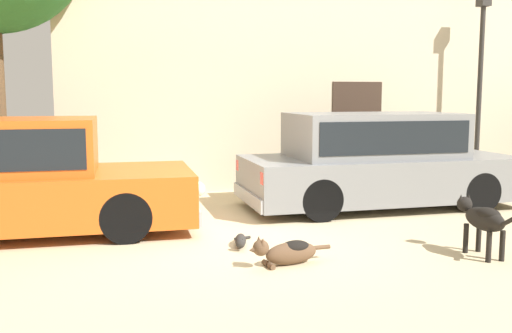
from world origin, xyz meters
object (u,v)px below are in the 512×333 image
object	(u,v)px
parked_sedan_nearest	(18,178)
stray_cat	(241,241)
stray_dog_tan	(483,218)
parked_sedan_second	(377,159)
street_lamp	(481,63)
stray_dog_spotted	(288,251)

from	to	relation	value
parked_sedan_nearest	stray_cat	world-z (taller)	parked_sedan_nearest
parked_sedan_nearest	stray_dog_tan	xyz separation A→B (m)	(5.15, -2.76, -0.31)
parked_sedan_second	street_lamp	xyz separation A→B (m)	(3.22, 1.57, 1.68)
parked_sedan_second	street_lamp	size ratio (longest dim) A/B	1.21
stray_cat	street_lamp	world-z (taller)	street_lamp
stray_dog_spotted	stray_cat	xyz separation A→B (m)	(-0.28, 0.88, -0.08)
stray_dog_spotted	parked_sedan_second	bearing A→B (deg)	-141.57
stray_dog_tan	stray_dog_spotted	bearing A→B (deg)	82.35
stray_dog_spotted	stray_dog_tan	distance (m)	2.29
stray_cat	parked_sedan_nearest	bearing A→B (deg)	-103.49
parked_sedan_nearest	stray_cat	distance (m)	3.11
parked_sedan_second	stray_dog_tan	size ratio (longest dim) A/B	4.65
stray_dog_spotted	street_lamp	size ratio (longest dim) A/B	0.26
parked_sedan_second	stray_dog_spotted	size ratio (longest dim) A/B	4.69
street_lamp	stray_dog_spotted	bearing A→B (deg)	-144.15
parked_sedan_nearest	stray_dog_spotted	size ratio (longest dim) A/B	4.79
stray_dog_spotted	parked_sedan_nearest	bearing A→B (deg)	-46.78
stray_dog_spotted	street_lamp	world-z (taller)	street_lamp
parked_sedan_nearest	parked_sedan_second	world-z (taller)	parked_sedan_second
parked_sedan_second	street_lamp	bearing A→B (deg)	29.17
stray_dog_spotted	stray_dog_tan	size ratio (longest dim) A/B	0.99
parked_sedan_nearest	stray_dog_spotted	xyz separation A→B (m)	(2.90, -2.41, -0.60)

